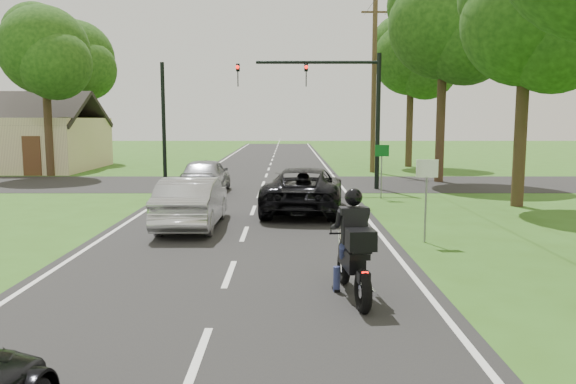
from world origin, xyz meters
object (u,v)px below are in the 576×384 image
(utility_pole_far, at_px, (374,85))
(sign_green, at_px, (382,158))
(motorcycle_rider, at_px, (354,255))
(silver_sedan, at_px, (192,202))
(silver_suv, at_px, (205,176))
(dark_suv, at_px, (304,189))
(traffic_signal, at_px, (336,96))
(sign_white, at_px, (427,180))

(utility_pole_far, bearing_deg, sign_green, -96.73)
(motorcycle_rider, xyz_separation_m, silver_sedan, (-3.93, 6.52, -0.03))
(silver_suv, relative_size, utility_pole_far, 0.44)
(silver_suv, bearing_deg, motorcycle_rider, 108.68)
(silver_sedan, bearing_deg, motorcycle_rider, 121.26)
(silver_sedan, xyz_separation_m, sign_green, (6.49, 5.98, 0.85))
(motorcycle_rider, height_order, dark_suv, motorcycle_rider)
(silver_suv, bearing_deg, traffic_signal, -163.94)
(dark_suv, relative_size, silver_sedan, 1.22)
(silver_suv, bearing_deg, utility_pole_far, -131.17)
(traffic_signal, bearing_deg, silver_suv, -164.26)
(traffic_signal, distance_m, utility_pole_far, 8.55)
(silver_suv, bearing_deg, silver_sedan, 95.64)
(traffic_signal, relative_size, utility_pole_far, 0.64)
(traffic_signal, bearing_deg, sign_white, -82.95)
(dark_suv, distance_m, sign_green, 4.56)
(dark_suv, height_order, traffic_signal, traffic_signal)
(dark_suv, bearing_deg, sign_green, -129.09)
(silver_sedan, bearing_deg, utility_pole_far, -114.46)
(sign_green, bearing_deg, silver_sedan, -137.33)
(utility_pole_far, bearing_deg, motorcycle_rider, -99.31)
(utility_pole_far, bearing_deg, traffic_signal, -109.68)
(dark_suv, xyz_separation_m, traffic_signal, (1.59, 6.20, 3.37))
(silver_suv, xyz_separation_m, sign_green, (7.18, -1.43, 0.83))
(utility_pole_far, height_order, sign_white, utility_pole_far)
(utility_pole_far, bearing_deg, dark_suv, -107.40)
(utility_pole_far, relative_size, sign_white, 4.71)
(motorcycle_rider, xyz_separation_m, sign_green, (2.55, 12.50, 0.82))
(motorcycle_rider, bearing_deg, silver_sedan, 115.24)
(traffic_signal, distance_m, sign_green, 4.24)
(motorcycle_rider, relative_size, sign_green, 1.08)
(sign_white, xyz_separation_m, sign_green, (0.20, 8.00, 0.00))
(silver_sedan, distance_m, sign_green, 8.86)
(utility_pole_far, distance_m, sign_white, 19.39)
(silver_suv, xyz_separation_m, traffic_signal, (5.62, 1.58, 3.37))
(sign_green, bearing_deg, motorcycle_rider, -101.55)
(utility_pole_far, relative_size, sign_green, 4.71)
(sign_white, bearing_deg, utility_pole_far, 85.49)
(silver_sedan, relative_size, silver_suv, 1.01)
(motorcycle_rider, relative_size, silver_suv, 0.52)
(sign_green, bearing_deg, traffic_signal, 117.38)
(dark_suv, bearing_deg, silver_suv, -43.28)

